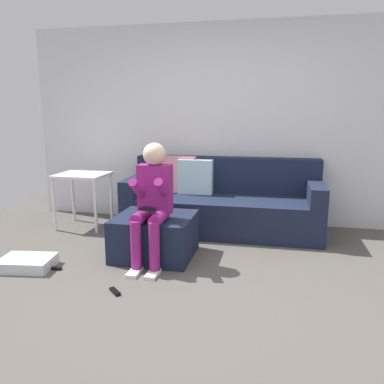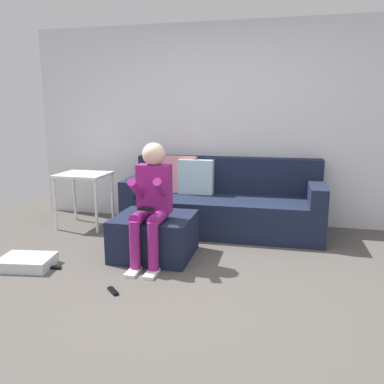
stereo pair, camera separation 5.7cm
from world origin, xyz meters
TOP-DOWN VIEW (x-y plane):
  - ground_plane at (0.00, 0.00)m, footprint 6.71×6.71m
  - wall_back at (0.00, 2.25)m, footprint 5.16×0.10m
  - couch_sectional at (0.04, 1.81)m, footprint 2.32×0.92m
  - ottoman at (-0.49, 0.76)m, footprint 0.76×0.70m
  - person_seated at (-0.45, 0.57)m, footprint 0.31×0.61m
  - storage_bin at (-1.56, 0.19)m, footprint 0.52×0.41m
  - side_table at (-1.68, 1.56)m, footprint 0.61×0.53m
  - remote_near_ottoman at (-0.56, -0.11)m, footprint 0.13×0.13m
  - remote_by_storage_bin at (-1.30, 0.22)m, footprint 0.15×0.05m

SIDE VIEW (x-z plane):
  - ground_plane at x=0.00m, z-range 0.00..0.00m
  - remote_near_ottoman at x=-0.56m, z-range 0.00..0.02m
  - remote_by_storage_bin at x=-1.30m, z-range 0.00..0.02m
  - storage_bin at x=-1.56m, z-range 0.00..0.10m
  - ottoman at x=-0.49m, z-range 0.00..0.42m
  - couch_sectional at x=0.04m, z-range -0.12..0.78m
  - side_table at x=-1.68m, z-range 0.24..0.91m
  - person_seated at x=-0.45m, z-range 0.08..1.22m
  - wall_back at x=0.00m, z-range 0.00..2.52m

